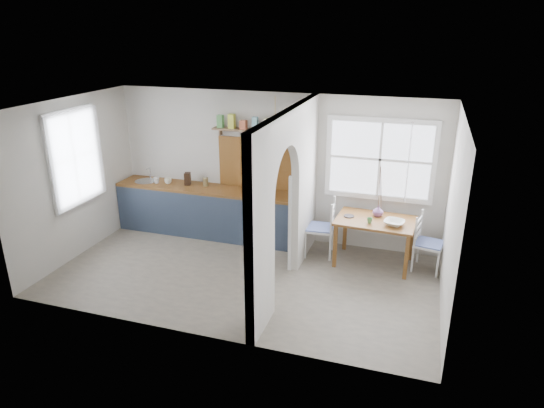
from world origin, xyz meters
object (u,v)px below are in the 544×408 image
(kettle, at_px, (294,193))
(vase, at_px, (378,211))
(dining_table, at_px, (374,242))
(chair_left, at_px, (320,227))
(chair_right, at_px, (429,243))

(kettle, relative_size, vase, 1.27)
(dining_table, height_order, vase, vase)
(chair_left, bearing_deg, dining_table, 81.29)
(dining_table, distance_m, chair_right, 0.85)
(dining_table, bearing_deg, chair_left, 179.70)
(chair_left, distance_m, chair_right, 1.74)
(chair_right, relative_size, vase, 5.16)
(chair_left, xyz_separation_m, chair_right, (1.74, -0.03, -0.03))
(chair_right, height_order, vase, vase)
(dining_table, height_order, chair_right, chair_right)
(chair_left, relative_size, kettle, 4.34)
(kettle, bearing_deg, vase, 6.13)
(chair_left, xyz_separation_m, kettle, (-0.48, 0.10, 0.52))
(chair_left, distance_m, vase, 0.99)
(dining_table, xyz_separation_m, kettle, (-1.38, 0.16, 0.63))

